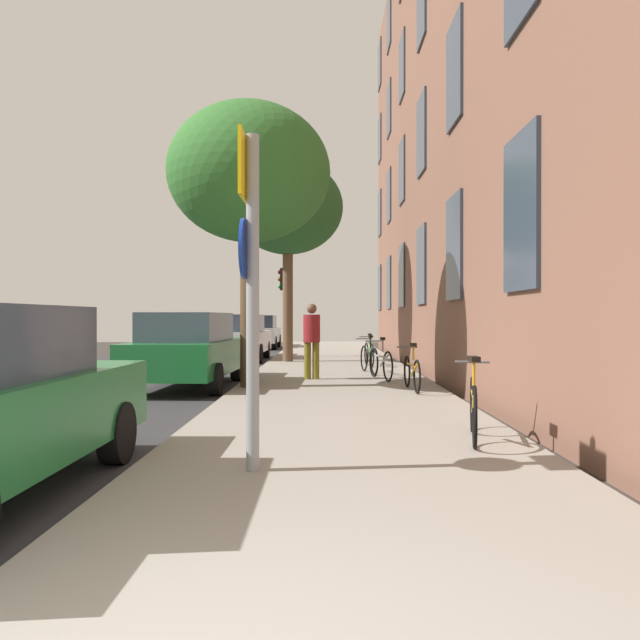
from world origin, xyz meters
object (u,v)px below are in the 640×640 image
Objects in this scene: car_1 at (189,349)px; car_2 at (240,337)px; pedestrian_0 at (312,336)px; bicycle_2 at (381,363)px; traffic_light at (285,295)px; tree_near at (249,175)px; bicycle_0 at (473,407)px; sign_post at (250,272)px; tree_far at (288,208)px; car_3 at (259,331)px; bicycle_3 at (369,358)px; bicycle_1 at (412,372)px; bicycle_4 at (369,353)px.

car_2 is at bearing 90.25° from car_1.
pedestrian_0 is 0.39× the size of car_1.
pedestrian_0 is (-1.57, 0.02, 0.61)m from bicycle_2.
tree_near is (-0.10, -9.65, 2.09)m from traffic_light.
sign_post is at bearing -149.33° from bicycle_0.
tree_far reaches higher than car_3.
tree_far is 3.71× the size of bicycle_3.
car_2 is (-4.68, 14.50, 0.34)m from bicycle_0.
car_1 is (-4.62, 1.35, 0.36)m from bicycle_1.
bicycle_1 is at bearing -81.18° from bicycle_3.
tree_near is 3.55× the size of bicycle_4.
car_2 is at bearing -88.36° from car_3.
car_1 is (-4.21, -0.76, 0.35)m from bicycle_2.
car_3 is at bearing 100.38° from pedestrian_0.
sign_post is 10.14m from bicycle_3.
tree_far is (0.25, -2.45, 2.68)m from traffic_light.
car_2 and car_3 have the same top height.
car_3 reaches higher than bicycle_1.
bicycle_1 is 6.03m from bicycle_4.
car_1 and car_3 have the same top height.
car_2 is (-4.26, 3.67, 0.35)m from bicycle_4.
bicycle_2 is 1.00× the size of bicycle_3.
pedestrian_0 is (-1.42, -1.51, 0.61)m from bicycle_3.
pedestrian_0 is (1.14, -8.13, -1.24)m from traffic_light.
bicycle_0 is at bearing -73.86° from pedestrian_0.
car_2 is (-1.43, 9.08, -3.60)m from tree_near.
car_2 is (-0.04, 8.34, -0.00)m from car_1.
bicycle_3 is at bearing -94.12° from bicycle_4.
car_3 is at bearing 106.77° from bicycle_3.
traffic_light is 0.78× the size of car_2.
tree_near is 1.29× the size of car_1.
traffic_light is 7.33m from bicycle_3.
car_3 is (-4.92, 22.83, 0.34)m from bicycle_0.
car_2 is 8.34m from car_3.
sign_post is at bearing -81.84° from car_2.
tree_near is at bearing -90.60° from traffic_light.
tree_far is 3.98× the size of bicycle_4.
bicycle_0 is at bearing -86.02° from bicycle_3.
sign_post is 12.50m from bicycle_4.
pedestrian_0 is at bearing 132.98° from bicycle_1.
traffic_light is at bearing 122.82° from bicycle_4.
sign_post is 1.79× the size of pedestrian_0.
tree_far is at bearing 87.20° from tree_near.
tree_far is 6.58m from bicycle_3.
pedestrian_0 is at bearing 50.70° from tree_near.
pedestrian_0 is at bearing -79.62° from car_3.
bicycle_4 is at bearing 80.82° from sign_post.
car_2 is at bearing 115.68° from bicycle_1.
bicycle_2 is at bearing 93.59° from bicycle_0.
bicycle_3 is 0.39× the size of car_1.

